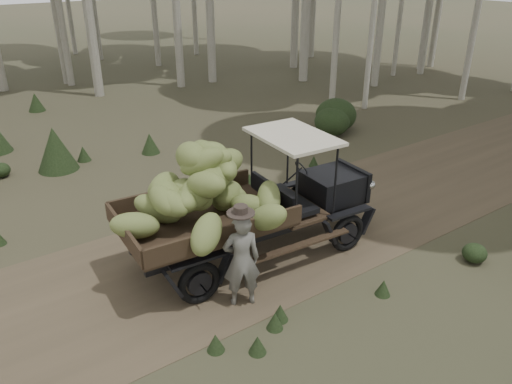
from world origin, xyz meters
The scene contains 5 objects.
ground centered at (0.00, 0.00, 0.00)m, with size 120.00×120.00×0.00m, color #473D2B.
dirt_track centered at (0.00, 0.00, 0.00)m, with size 70.00×4.00×0.01m, color brown.
banana_truck centered at (1.19, -0.28, 1.48)m, with size 5.38×2.55×2.56m.
farmer centered at (0.78, -1.42, 0.86)m, with size 0.72×0.61×1.83m.
undergrowth centered at (-0.62, 1.19, 0.53)m, with size 22.76×20.74×1.39m.
Camera 1 is at (-2.94, -7.10, 5.32)m, focal length 35.00 mm.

